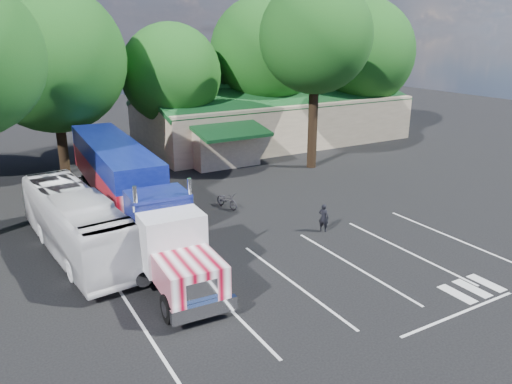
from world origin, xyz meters
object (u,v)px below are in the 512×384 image
bicycle (227,200)px  tour_bus (76,223)px  silver_sedan (203,154)px  semi_truck (126,182)px  woman (324,217)px

bicycle → tour_bus: 9.07m
bicycle → silver_sedan: silver_sedan is taller
semi_truck → tour_bus: size_ratio=1.90×
woman → silver_sedan: (0.50, 16.11, -0.12)m
woman → tour_bus: size_ratio=0.14×
woman → silver_sedan: bearing=-29.2°
bicycle → semi_truck: bearing=165.6°
tour_bus → silver_sedan: 17.27m
semi_truck → bicycle: bearing=-0.3°
silver_sedan → tour_bus: bearing=129.0°
semi_truck → woman: 10.49m
semi_truck → woman: semi_truck is taller
silver_sedan → semi_truck: bearing=131.6°
tour_bus → silver_sedan: size_ratio=2.77×
tour_bus → silver_sedan: tour_bus is taller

